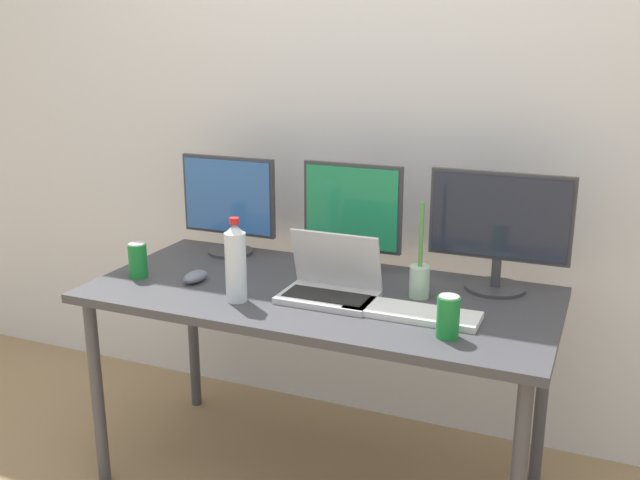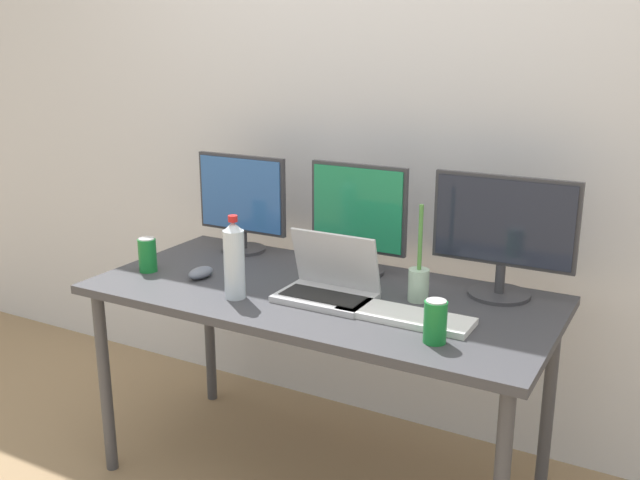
{
  "view_description": "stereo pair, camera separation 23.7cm",
  "coord_description": "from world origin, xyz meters",
  "px_view_note": "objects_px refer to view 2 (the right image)",
  "views": [
    {
      "loc": [
        0.89,
        -2.1,
        1.57
      ],
      "look_at": [
        0.0,
        0.0,
        0.92
      ],
      "focal_mm": 40.0,
      "sensor_mm": 36.0,
      "label": 1
    },
    {
      "loc": [
        1.1,
        -2.0,
        1.57
      ],
      "look_at": [
        0.0,
        0.0,
        0.92
      ],
      "focal_mm": 40.0,
      "sensor_mm": 36.0,
      "label": 2
    }
  ],
  "objects_px": {
    "work_desk": "(320,309)",
    "laptop_silver": "(329,283)",
    "water_bottle": "(234,260)",
    "soda_can_by_laptop": "(147,255)",
    "monitor_right": "(503,232)",
    "monitor_center": "(358,218)",
    "bamboo_vase": "(419,281)",
    "monitor_left": "(242,201)",
    "mouse_by_keyboard": "(201,273)",
    "soda_can_near_keyboard": "(435,322)",
    "keyboard_main": "(405,316)"
  },
  "relations": [
    {
      "from": "monitor_left",
      "to": "mouse_by_keyboard",
      "type": "xyz_separation_m",
      "value": [
        0.06,
        -0.35,
        -0.19
      ]
    },
    {
      "from": "soda_can_by_laptop",
      "to": "mouse_by_keyboard",
      "type": "bearing_deg",
      "value": 8.19
    },
    {
      "from": "work_desk",
      "to": "monitor_right",
      "type": "distance_m",
      "value": 0.66
    },
    {
      "from": "water_bottle",
      "to": "mouse_by_keyboard",
      "type": "bearing_deg",
      "value": 155.04
    },
    {
      "from": "keyboard_main",
      "to": "monitor_left",
      "type": "bearing_deg",
      "value": 156.78
    },
    {
      "from": "work_desk",
      "to": "water_bottle",
      "type": "xyz_separation_m",
      "value": [
        -0.21,
        -0.19,
        0.19
      ]
    },
    {
      "from": "work_desk",
      "to": "soda_can_by_laptop",
      "type": "relative_size",
      "value": 12.48
    },
    {
      "from": "monitor_left",
      "to": "soda_can_by_laptop",
      "type": "distance_m",
      "value": 0.44
    },
    {
      "from": "monitor_left",
      "to": "laptop_silver",
      "type": "height_order",
      "value": "monitor_left"
    },
    {
      "from": "work_desk",
      "to": "monitor_left",
      "type": "distance_m",
      "value": 0.63
    },
    {
      "from": "work_desk",
      "to": "keyboard_main",
      "type": "bearing_deg",
      "value": -15.43
    },
    {
      "from": "soda_can_near_keyboard",
      "to": "bamboo_vase",
      "type": "xyz_separation_m",
      "value": [
        -0.16,
        0.29,
        0.0
      ]
    },
    {
      "from": "mouse_by_keyboard",
      "to": "water_bottle",
      "type": "xyz_separation_m",
      "value": [
        0.22,
        -0.1,
        0.11
      ]
    },
    {
      "from": "mouse_by_keyboard",
      "to": "soda_can_by_laptop",
      "type": "xyz_separation_m",
      "value": [
        -0.22,
        -0.03,
        0.04
      ]
    },
    {
      "from": "laptop_silver",
      "to": "soda_can_near_keyboard",
      "type": "xyz_separation_m",
      "value": [
        0.43,
        -0.17,
        0.01
      ]
    },
    {
      "from": "keyboard_main",
      "to": "soda_can_by_laptop",
      "type": "distance_m",
      "value": 1.01
    },
    {
      "from": "keyboard_main",
      "to": "bamboo_vase",
      "type": "height_order",
      "value": "bamboo_vase"
    },
    {
      "from": "soda_can_by_laptop",
      "to": "work_desk",
      "type": "bearing_deg",
      "value": 10.2
    },
    {
      "from": "monitor_right",
      "to": "soda_can_by_laptop",
      "type": "distance_m",
      "value": 1.27
    },
    {
      "from": "water_bottle",
      "to": "soda_can_near_keyboard",
      "type": "height_order",
      "value": "water_bottle"
    },
    {
      "from": "monitor_center",
      "to": "monitor_right",
      "type": "distance_m",
      "value": 0.52
    },
    {
      "from": "monitor_center",
      "to": "monitor_right",
      "type": "bearing_deg",
      "value": 0.85
    },
    {
      "from": "monitor_left",
      "to": "laptop_silver",
      "type": "bearing_deg",
      "value": -29.06
    },
    {
      "from": "water_bottle",
      "to": "soda_can_by_laptop",
      "type": "distance_m",
      "value": 0.45
    },
    {
      "from": "work_desk",
      "to": "laptop_silver",
      "type": "relative_size",
      "value": 5.11
    },
    {
      "from": "monitor_right",
      "to": "soda_can_by_laptop",
      "type": "xyz_separation_m",
      "value": [
        -1.2,
        -0.36,
        -0.16
      ]
    },
    {
      "from": "monitor_right",
      "to": "keyboard_main",
      "type": "height_order",
      "value": "monitor_right"
    },
    {
      "from": "monitor_left",
      "to": "monitor_right",
      "type": "xyz_separation_m",
      "value": [
        1.05,
        -0.02,
        0.02
      ]
    },
    {
      "from": "monitor_left",
      "to": "monitor_center",
      "type": "xyz_separation_m",
      "value": [
        0.53,
        -0.03,
        0.0
      ]
    },
    {
      "from": "monitor_right",
      "to": "mouse_by_keyboard",
      "type": "bearing_deg",
      "value": -161.37
    },
    {
      "from": "mouse_by_keyboard",
      "to": "bamboo_vase",
      "type": "bearing_deg",
      "value": 17.11
    },
    {
      "from": "mouse_by_keyboard",
      "to": "soda_can_near_keyboard",
      "type": "relative_size",
      "value": 0.87
    },
    {
      "from": "monitor_left",
      "to": "monitor_center",
      "type": "height_order",
      "value": "monitor_center"
    },
    {
      "from": "keyboard_main",
      "to": "work_desk",
      "type": "bearing_deg",
      "value": 164.42
    },
    {
      "from": "monitor_left",
      "to": "laptop_silver",
      "type": "xyz_separation_m",
      "value": [
        0.56,
        -0.31,
        -0.15
      ]
    },
    {
      "from": "monitor_center",
      "to": "soda_can_near_keyboard",
      "type": "bearing_deg",
      "value": -44.33
    },
    {
      "from": "laptop_silver",
      "to": "keyboard_main",
      "type": "distance_m",
      "value": 0.3
    },
    {
      "from": "mouse_by_keyboard",
      "to": "keyboard_main",
      "type": "bearing_deg",
      "value": 4.51
    },
    {
      "from": "monitor_center",
      "to": "monitor_right",
      "type": "relative_size",
      "value": 0.85
    },
    {
      "from": "monitor_left",
      "to": "laptop_silver",
      "type": "distance_m",
      "value": 0.66
    },
    {
      "from": "monitor_right",
      "to": "mouse_by_keyboard",
      "type": "height_order",
      "value": "monitor_right"
    },
    {
      "from": "monitor_center",
      "to": "monitor_left",
      "type": "bearing_deg",
      "value": 176.93
    },
    {
      "from": "monitor_center",
      "to": "bamboo_vase",
      "type": "distance_m",
      "value": 0.37
    },
    {
      "from": "water_bottle",
      "to": "soda_can_near_keyboard",
      "type": "relative_size",
      "value": 2.22
    },
    {
      "from": "laptop_silver",
      "to": "water_bottle",
      "type": "bearing_deg",
      "value": -151.78
    },
    {
      "from": "mouse_by_keyboard",
      "to": "water_bottle",
      "type": "bearing_deg",
      "value": -19.77
    },
    {
      "from": "monitor_left",
      "to": "monitor_center",
      "type": "bearing_deg",
      "value": -3.07
    },
    {
      "from": "mouse_by_keyboard",
      "to": "water_bottle",
      "type": "height_order",
      "value": "water_bottle"
    },
    {
      "from": "soda_can_by_laptop",
      "to": "monitor_right",
      "type": "bearing_deg",
      "value": 16.81
    },
    {
      "from": "monitor_left",
      "to": "water_bottle",
      "type": "distance_m",
      "value": 0.54
    }
  ]
}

